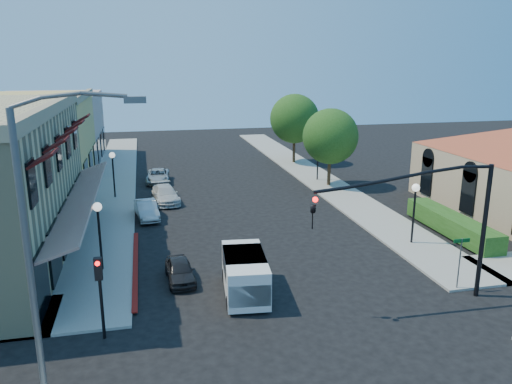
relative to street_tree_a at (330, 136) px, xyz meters
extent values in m
plane|color=black|center=(-8.80, -22.00, -4.19)|extent=(120.00, 120.00, 0.00)
cube|color=gray|center=(-17.55, 5.00, -4.13)|extent=(3.50, 50.00, 0.12)
cube|color=gray|center=(-0.05, 5.00, -4.13)|extent=(3.50, 50.00, 0.12)
cube|color=maroon|center=(-15.70, -14.00, -4.19)|extent=(0.25, 10.00, 0.06)
cube|color=tan|center=(-19.45, -11.00, 3.61)|extent=(0.50, 18.20, 0.60)
cube|color=#561416|center=(-18.40, -11.00, -1.14)|extent=(1.75, 17.00, 0.67)
cube|color=#4B0F0F|center=(-18.75, -18.00, 2.36)|extent=(1.02, 1.50, 0.60)
cube|color=#4B0F0F|center=(-18.75, -14.60, 2.36)|extent=(1.02, 1.50, 0.60)
cube|color=#4B0F0F|center=(-18.75, -11.20, 2.36)|extent=(1.02, 1.50, 0.60)
cube|color=#4B0F0F|center=(-18.75, -7.80, 2.36)|extent=(1.02, 1.50, 0.60)
cube|color=#4B0F0F|center=(-18.75, -4.40, 2.36)|extent=(1.02, 1.50, 0.60)
cube|color=black|center=(-19.25, -18.50, -2.59)|extent=(0.12, 2.60, 2.60)
cube|color=black|center=(-19.25, -15.10, -2.59)|extent=(0.12, 2.60, 2.60)
cube|color=black|center=(-19.25, -11.70, -2.59)|extent=(0.12, 2.60, 2.60)
cube|color=black|center=(-19.25, -8.30, -2.59)|extent=(0.12, 2.60, 2.60)
cube|color=black|center=(-19.25, -4.90, -2.59)|extent=(0.12, 2.60, 2.60)
cube|color=#D8BF61|center=(-24.30, 4.00, -0.39)|extent=(10.00, 12.00, 7.60)
cube|color=#BE9C90|center=(-24.30, 16.00, -0.69)|extent=(10.00, 12.00, 7.00)
cube|color=black|center=(5.65, -10.50, -2.39)|extent=(0.12, 1.40, 2.80)
cube|color=black|center=(5.65, -5.50, -2.39)|extent=(0.12, 1.40, 2.80)
cube|color=#204B15|center=(2.90, -13.00, -4.19)|extent=(1.40, 8.00, 1.10)
cylinder|color=#302013|center=(0.00, 0.00, -3.14)|extent=(0.28, 0.28, 2.10)
sphere|color=#204B15|center=(0.00, 0.00, 0.01)|extent=(4.56, 4.56, 4.56)
cylinder|color=#302013|center=(0.00, 10.00, -3.06)|extent=(0.28, 0.28, 2.27)
sphere|color=#204B15|center=(0.00, 10.00, 0.36)|extent=(4.94, 4.94, 4.94)
cylinder|color=black|center=(-0.80, -20.50, -1.19)|extent=(0.20, 0.20, 6.00)
cylinder|color=black|center=(-4.70, -20.50, 1.41)|extent=(7.80, 0.14, 0.14)
imported|color=black|center=(-8.60, -20.50, 0.51)|extent=(0.20, 0.16, 1.00)
sphere|color=#FF0C0C|center=(-8.60, -20.68, 0.81)|extent=(0.22, 0.22, 0.22)
cylinder|color=black|center=(-16.80, -20.50, -2.69)|extent=(0.12, 0.12, 3.00)
cube|color=black|center=(-16.80, -20.65, -1.29)|extent=(0.28, 0.22, 0.85)
sphere|color=#FF0C0C|center=(-16.80, -20.77, -1.04)|extent=(0.18, 0.18, 0.18)
cylinder|color=#595B5E|center=(-18.30, -24.00, 0.31)|extent=(0.20, 0.20, 9.00)
cylinder|color=#595B5E|center=(-16.80, -24.00, 5.06)|extent=(3.00, 0.12, 0.12)
cube|color=#595B5E|center=(-15.10, -24.00, 4.96)|extent=(0.60, 0.25, 0.18)
cylinder|color=#595B5E|center=(-1.30, -19.80, -2.94)|extent=(0.06, 0.06, 2.50)
cube|color=#0C591E|center=(-1.30, -19.80, -1.79)|extent=(0.80, 0.04, 0.18)
cylinder|color=black|center=(-17.30, -14.00, -2.59)|extent=(0.12, 0.12, 3.20)
sphere|color=white|center=(-17.30, -14.00, -0.84)|extent=(0.44, 0.44, 0.44)
cylinder|color=black|center=(-17.30, 0.00, -2.59)|extent=(0.12, 0.12, 3.20)
sphere|color=white|center=(-17.30, 0.00, -0.84)|extent=(0.44, 0.44, 0.44)
cylinder|color=black|center=(-0.30, -14.00, -2.59)|extent=(0.12, 0.12, 3.20)
sphere|color=white|center=(-0.30, -14.00, -0.84)|extent=(0.44, 0.44, 0.44)
cylinder|color=black|center=(-0.30, 2.00, -2.59)|extent=(0.12, 0.12, 3.20)
sphere|color=white|center=(-0.30, 2.00, -0.84)|extent=(0.44, 0.44, 0.44)
cube|color=silver|center=(-10.86, -18.05, -3.20)|extent=(2.20, 4.31, 1.70)
cube|color=silver|center=(-11.04, -19.83, -3.30)|extent=(1.79, 0.74, 0.94)
cube|color=black|center=(-11.01, -19.50, -2.83)|extent=(1.61, 0.25, 0.85)
cube|color=black|center=(-10.83, -17.77, -2.78)|extent=(2.05, 2.62, 0.85)
cylinder|color=black|center=(-11.80, -19.38, -3.88)|extent=(0.30, 0.64, 0.62)
cylinder|color=black|center=(-11.52, -16.56, -3.88)|extent=(0.30, 0.64, 0.62)
cylinder|color=black|center=(-10.20, -19.54, -3.88)|extent=(0.30, 0.64, 0.62)
cylinder|color=black|center=(-9.92, -16.72, -3.88)|extent=(0.30, 0.64, 0.62)
imported|color=black|center=(-13.60, -16.00, -3.67)|extent=(1.40, 3.14, 1.05)
imported|color=#A4A8A9|center=(-15.00, -5.69, -3.59)|extent=(1.73, 3.79, 1.20)
imported|color=silver|center=(-13.60, -2.00, -3.58)|extent=(2.17, 4.37, 1.22)
imported|color=#A9ACAE|center=(-13.91, 4.48, -3.63)|extent=(2.19, 4.23, 1.14)
camera|label=1|loc=(-14.93, -38.22, 5.99)|focal=35.00mm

